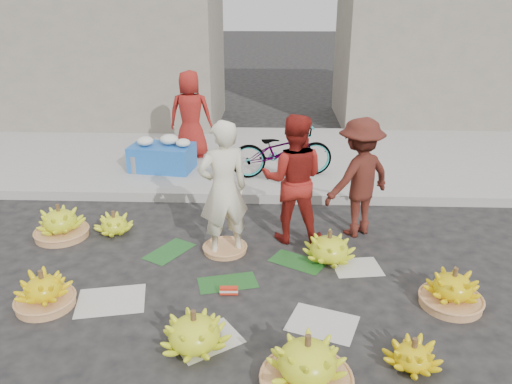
{
  "coord_description": "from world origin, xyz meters",
  "views": [
    {
      "loc": [
        0.41,
        -5.0,
        3.02
      ],
      "look_at": [
        0.18,
        0.81,
        0.7
      ],
      "focal_mm": 35.0,
      "sensor_mm": 36.0,
      "label": 1
    }
  ],
  "objects_px": {
    "vendor_cream": "(223,190)",
    "flower_table": "(163,156)",
    "bicycle": "(282,151)",
    "banana_bunch_4": "(453,290)",
    "banana_bunch_0": "(44,291)"
  },
  "relations": [
    {
      "from": "banana_bunch_0",
      "to": "banana_bunch_4",
      "type": "distance_m",
      "value": 4.21
    },
    {
      "from": "banana_bunch_0",
      "to": "vendor_cream",
      "type": "relative_size",
      "value": 0.35
    },
    {
      "from": "banana_bunch_4",
      "to": "bicycle",
      "type": "relative_size",
      "value": 0.37
    },
    {
      "from": "bicycle",
      "to": "banana_bunch_4",
      "type": "bearing_deg",
      "value": -164.09
    },
    {
      "from": "vendor_cream",
      "to": "bicycle",
      "type": "bearing_deg",
      "value": -129.95
    },
    {
      "from": "bicycle",
      "to": "vendor_cream",
      "type": "bearing_deg",
      "value": 153.91
    },
    {
      "from": "banana_bunch_0",
      "to": "bicycle",
      "type": "distance_m",
      "value": 4.5
    },
    {
      "from": "flower_table",
      "to": "bicycle",
      "type": "relative_size",
      "value": 0.67
    },
    {
      "from": "flower_table",
      "to": "banana_bunch_4",
      "type": "bearing_deg",
      "value": -36.64
    },
    {
      "from": "flower_table",
      "to": "bicycle",
      "type": "xyz_separation_m",
      "value": [
        2.09,
        -0.26,
        0.2
      ]
    },
    {
      "from": "banana_bunch_4",
      "to": "flower_table",
      "type": "bearing_deg",
      "value": 135.04
    },
    {
      "from": "banana_bunch_0",
      "to": "vendor_cream",
      "type": "height_order",
      "value": "vendor_cream"
    },
    {
      "from": "vendor_cream",
      "to": "flower_table",
      "type": "distance_m",
      "value": 3.13
    },
    {
      "from": "vendor_cream",
      "to": "bicycle",
      "type": "xyz_separation_m",
      "value": [
        0.72,
        2.52,
        -0.28
      ]
    },
    {
      "from": "banana_bunch_4",
      "to": "bicycle",
      "type": "distance_m",
      "value": 3.98
    }
  ]
}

